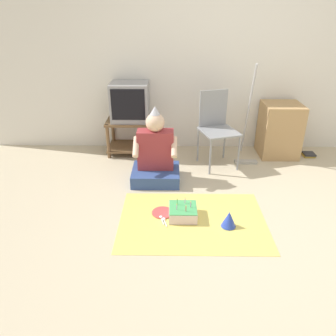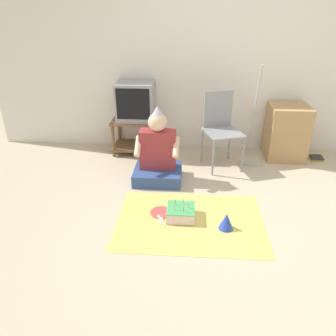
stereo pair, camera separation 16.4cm
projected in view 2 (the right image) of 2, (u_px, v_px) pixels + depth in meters
The scene contains 15 objects.
ground_plane at pixel (245, 231), 2.90m from camera, with size 16.00×16.00×0.00m, color beige.
wall_back at pixel (234, 52), 4.09m from camera, with size 6.40×0.06×2.55m.
tv_stand at pixel (137, 133), 4.39m from camera, with size 0.63×0.45×0.46m.
tv at pixel (136, 101), 4.20m from camera, with size 0.47×0.42×0.48m.
folding_chair at pixel (221, 125), 3.93m from camera, with size 0.52×0.53×0.90m.
cardboard_box_stack at pixel (286, 132), 4.19m from camera, with size 0.48×0.48×0.69m.
dust_mop at pixel (252, 136), 4.05m from camera, with size 0.28×0.39×1.22m.
book_pile at pixel (316, 158), 4.25m from camera, with size 0.15×0.14×0.05m.
person_seated at pixel (158, 157), 3.66m from camera, with size 0.53×0.46×0.85m.
party_cloth at pixel (190, 221), 3.03m from camera, with size 1.35×0.97×0.01m.
birthday_cake at pixel (181, 212), 3.06m from camera, with size 0.26×0.26×0.17m.
party_hat_blue at pixel (226, 221), 2.90m from camera, with size 0.13×0.13×0.15m.
paper_plate at pixel (161, 212), 3.15m from camera, with size 0.20×0.20×0.01m.
plastic_spoon_near at pixel (159, 218), 3.07m from camera, with size 0.06×0.14×0.01m.
plastic_spoon_far at pixel (162, 220), 3.04m from camera, with size 0.06×0.14×0.01m.
Camera 2 is at (-0.52, -2.40, 1.79)m, focal length 35.00 mm.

